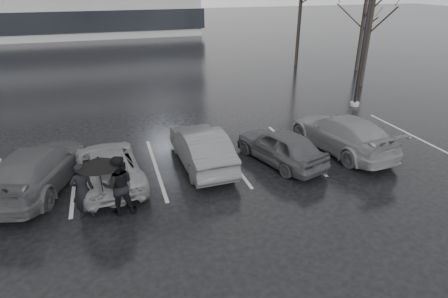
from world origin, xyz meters
TOP-DOWN VIEW (x-y plane):
  - ground at (0.00, 0.00)m, footprint 160.00×160.00m
  - car_main at (2.31, 1.56)m, footprint 2.62×4.10m
  - car_west_a at (-0.54, 2.24)m, footprint 1.63×4.33m
  - car_west_b at (-3.84, 1.92)m, footprint 2.42×4.49m
  - car_west_c at (-6.01, 2.25)m, footprint 3.36×5.21m
  - car_east at (5.12, 1.85)m, footprint 2.63×5.09m
  - pedestrian_left at (-4.54, -0.01)m, footprint 0.65×0.45m
  - pedestrian_right at (-3.56, -0.09)m, footprint 0.91×0.72m
  - umbrella at (-4.01, -0.10)m, footprint 1.12×1.12m
  - lamp_post at (9.12, 6.58)m, footprint 0.48×0.48m
  - stall_stripes at (-0.80, 2.50)m, footprint 19.72×5.00m
  - tree_east at (12.00, 10.00)m, footprint 0.26×0.26m
  - tree_ne at (14.50, 14.00)m, footprint 0.26×0.26m
  - tree_north at (11.00, 17.00)m, footprint 0.26×0.26m

SIDE VIEW (x-z plane):
  - ground at x=0.00m, z-range 0.00..0.00m
  - stall_stripes at x=-0.80m, z-range 0.00..0.00m
  - car_west_b at x=-3.84m, z-range 0.00..1.20m
  - car_main at x=2.31m, z-range 0.00..1.30m
  - car_west_c at x=-6.01m, z-range 0.00..1.40m
  - car_west_a at x=-0.54m, z-range 0.00..1.41m
  - car_east at x=5.12m, z-range 0.00..1.41m
  - pedestrian_left at x=-4.54m, z-range 0.00..1.73m
  - pedestrian_right at x=-3.56m, z-range 0.00..1.82m
  - umbrella at x=-4.01m, z-range 0.78..2.68m
  - tree_ne at x=14.50m, z-range 0.00..7.00m
  - tree_east at x=12.00m, z-range 0.00..8.00m
  - lamp_post at x=9.12m, z-range -0.37..8.42m
  - tree_north at x=11.00m, z-range 0.00..8.50m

